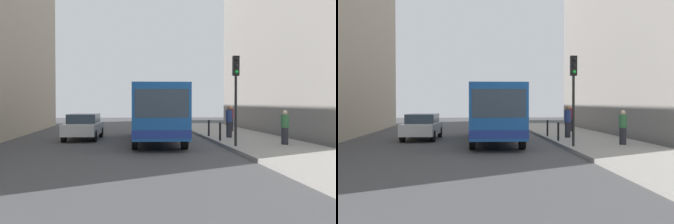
% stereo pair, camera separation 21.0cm
% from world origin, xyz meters
% --- Properties ---
extents(ground_plane, '(80.00, 80.00, 0.00)m').
position_xyz_m(ground_plane, '(0.00, 0.00, 0.00)').
color(ground_plane, '#424244').
extents(sidewalk, '(4.40, 40.00, 0.15)m').
position_xyz_m(sidewalk, '(5.40, 0.00, 0.07)').
color(sidewalk, gray).
rests_on(sidewalk, ground).
extents(bus, '(2.79, 11.08, 3.00)m').
position_xyz_m(bus, '(0.20, 3.21, 1.73)').
color(bus, '#19519E').
rests_on(bus, ground).
extents(car_beside_bus, '(2.06, 4.49, 1.48)m').
position_xyz_m(car_beside_bus, '(-3.86, 4.66, 0.78)').
color(car_beside_bus, silver).
rests_on(car_beside_bus, ground).
extents(traffic_light, '(0.28, 0.33, 4.10)m').
position_xyz_m(traffic_light, '(3.55, -1.11, 3.01)').
color(traffic_light, black).
rests_on(traffic_light, sidewalk).
extents(bollard_near, '(0.11, 0.11, 0.95)m').
position_xyz_m(bollard_near, '(3.45, 1.62, 0.62)').
color(bollard_near, black).
rests_on(bollard_near, sidewalk).
extents(bollard_mid, '(0.11, 0.11, 0.95)m').
position_xyz_m(bollard_mid, '(3.45, 4.60, 0.62)').
color(bollard_mid, black).
rests_on(bollard_mid, sidewalk).
extents(pedestrian_near_signal, '(0.38, 0.38, 1.62)m').
position_xyz_m(pedestrian_near_signal, '(6.06, -0.61, 0.96)').
color(pedestrian_near_signal, '#26262D').
rests_on(pedestrian_near_signal, sidewalk).
extents(pedestrian_mid_sidewalk, '(0.38, 0.38, 1.80)m').
position_xyz_m(pedestrian_mid_sidewalk, '(4.41, 3.53, 1.05)').
color(pedestrian_mid_sidewalk, '#26262D').
rests_on(pedestrian_mid_sidewalk, sidewalk).
extents(pedestrian_far_sidewalk, '(0.38, 0.38, 1.78)m').
position_xyz_m(pedestrian_far_sidewalk, '(5.81, 8.59, 1.04)').
color(pedestrian_far_sidewalk, '#26262D').
rests_on(pedestrian_far_sidewalk, sidewalk).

